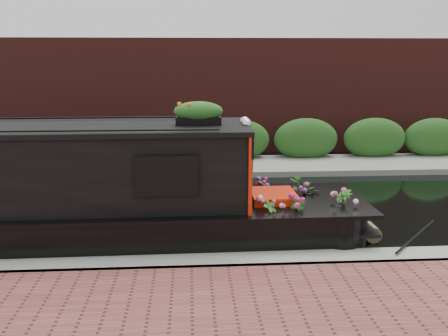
{
  "coord_description": "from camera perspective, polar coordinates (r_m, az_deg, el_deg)",
  "views": [
    {
      "loc": [
        0.57,
        -10.73,
        3.44
      ],
      "look_at": [
        1.26,
        -0.6,
        1.13
      ],
      "focal_mm": 40.0,
      "sensor_mm": 36.0,
      "label": 1
    }
  ],
  "objects": [
    {
      "name": "narrowboat",
      "position": [
        9.67,
        -23.43,
        -3.74
      ],
      "size": [
        12.31,
        2.29,
        2.87
      ],
      "rotation": [
        0.0,
        0.0,
        0.01
      ],
      "color": "black",
      "rests_on": "ground"
    },
    {
      "name": "far_hedge",
      "position": [
        16.21,
        -5.8,
        0.52
      ],
      "size": [
        40.0,
        1.1,
        2.8
      ],
      "primitive_type": "cube",
      "color": "#234F1A",
      "rests_on": "ground"
    },
    {
      "name": "near_bank_coping",
      "position": [
        8.21,
        -7.66,
        -12.06
      ],
      "size": [
        40.0,
        0.6,
        0.5
      ],
      "primitive_type": "cube",
      "color": "gray",
      "rests_on": "ground"
    },
    {
      "name": "far_brick_wall",
      "position": [
        18.27,
        -5.6,
        1.92
      ],
      "size": [
        40.0,
        1.0,
        8.0
      ],
      "primitive_type": "cube",
      "color": "#4C1C19",
      "rests_on": "ground"
    },
    {
      "name": "rope_fender",
      "position": [
        9.92,
        16.37,
        -7.05
      ],
      "size": [
        0.31,
        0.41,
        0.31
      ],
      "primitive_type": "cylinder",
      "rotation": [
        1.57,
        0.0,
        0.0
      ],
      "color": "brown",
      "rests_on": "ground"
    },
    {
      "name": "ground",
      "position": [
        11.29,
        -6.61,
        -5.0
      ],
      "size": [
        80.0,
        80.0,
        0.0
      ],
      "primitive_type": "plane",
      "color": "black",
      "rests_on": "ground"
    },
    {
      "name": "far_bank_path",
      "position": [
        15.33,
        -5.91,
        -0.2
      ],
      "size": [
        40.0,
        2.4,
        0.34
      ],
      "primitive_type": "cube",
      "color": "gray",
      "rests_on": "ground"
    }
  ]
}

